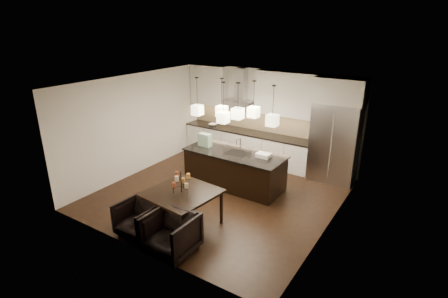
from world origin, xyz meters
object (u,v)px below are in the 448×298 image
Objects in this scene: island_body at (234,170)px; armchair_right at (171,234)px; dining_table at (182,209)px; armchair_left at (139,219)px; refrigerator at (335,143)px.

island_body is 3.13m from armchair_right.
armchair_left is (-0.53, -0.75, -0.04)m from dining_table.
refrigerator reaches higher than dining_table.
island_body is 3.22× the size of armchair_left.
armchair_left is at bearing -97.56° from island_body.
refrigerator is 5.13m from armchair_right.
armchair_right is (-1.55, -4.85, -0.67)m from refrigerator.
dining_table is at bearing 57.41° from armchair_left.
dining_table is 0.94m from armchair_right.
island_body reaches higher than armchair_left.
armchair_right is (0.94, -0.10, 0.04)m from armchair_left.
island_body is 3.03m from armchair_left.
armchair_right is at bearing -58.03° from dining_table.
dining_table is at bearing -86.98° from island_body.
island_body is 1.93× the size of dining_table.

